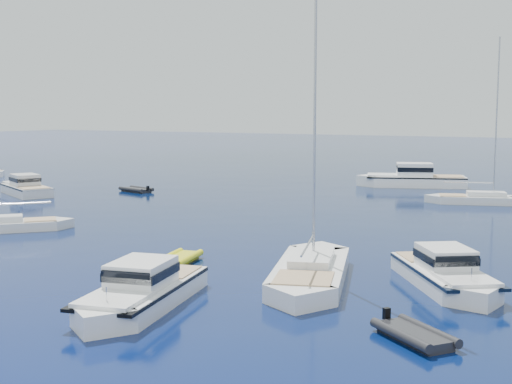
% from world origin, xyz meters
% --- Properties ---
extents(ground, '(400.00, 400.00, 0.00)m').
position_xyz_m(ground, '(0.00, 0.00, 0.00)').
color(ground, '#091758').
rests_on(ground, ground).
extents(motor_cruiser_near, '(5.05, 9.96, 2.51)m').
position_xyz_m(motor_cruiser_near, '(8.15, -0.97, 0.00)').
color(motor_cruiser_near, white).
rests_on(motor_cruiser_near, ground).
extents(motor_cruiser_right, '(7.61, 9.07, 2.40)m').
position_xyz_m(motor_cruiser_right, '(18.48, 8.63, 0.00)').
color(motor_cruiser_right, silver).
rests_on(motor_cruiser_right, ground).
extents(motor_cruiser_far_l, '(10.11, 6.97, 2.57)m').
position_xyz_m(motor_cruiser_far_l, '(-26.90, 24.62, 0.00)').
color(motor_cruiser_far_l, silver).
rests_on(motor_cruiser_far_l, ground).
extents(motor_cruiser_distant, '(13.03, 7.97, 3.28)m').
position_xyz_m(motor_cruiser_distant, '(4.28, 50.31, 0.00)').
color(motor_cruiser_distant, white).
rests_on(motor_cruiser_distant, ground).
extents(sailboat_fore, '(8.29, 8.84, 14.15)m').
position_xyz_m(sailboat_fore, '(-11.78, 9.19, 0.00)').
color(sailboat_fore, silver).
rests_on(sailboat_fore, ground).
extents(sailboat_mid_r, '(7.09, 12.83, 18.30)m').
position_xyz_m(sailboat_mid_r, '(12.42, 6.73, 0.00)').
color(sailboat_mid_r, white).
rests_on(sailboat_mid_r, ground).
extents(sailboat_centre, '(10.58, 5.76, 15.09)m').
position_xyz_m(sailboat_centre, '(13.78, 39.63, 0.00)').
color(sailboat_centre, silver).
rests_on(sailboat_centre, ground).
extents(tender_yellow, '(2.57, 3.71, 0.95)m').
position_xyz_m(tender_yellow, '(4.54, 6.84, 0.00)').
color(tender_yellow, yellow).
rests_on(tender_yellow, ground).
extents(tender_grey_near, '(3.92, 3.60, 0.95)m').
position_xyz_m(tender_grey_near, '(19.39, 0.52, 0.00)').
color(tender_grey_near, black).
rests_on(tender_grey_near, ground).
extents(tender_grey_far, '(4.25, 2.96, 0.95)m').
position_xyz_m(tender_grey_far, '(-18.70, 31.69, 0.00)').
color(tender_grey_far, black).
rests_on(tender_grey_far, ground).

